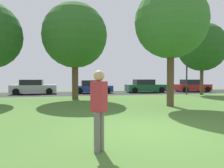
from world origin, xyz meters
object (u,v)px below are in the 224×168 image
object	(u,v)px
maple_tree_near	(171,22)
person_thrower	(99,106)
oak_tree_left	(75,36)
oak_tree_center	(202,47)
parked_car_red	(192,86)
parked_car_silver	(34,88)
parked_car_green	(145,87)
parked_car_blue	(92,87)
street_lamp_post	(187,72)

from	to	relation	value
maple_tree_near	person_thrower	size ratio (longest dim) A/B	3.85
oak_tree_left	oak_tree_center	size ratio (longest dim) A/B	1.06
maple_tree_near	oak_tree_center	size ratio (longest dim) A/B	1.00
oak_tree_left	parked_car_red	bearing A→B (deg)	22.63
person_thrower	parked_car_red	distance (m)	22.62
oak_tree_left	oak_tree_center	xyz separation A→B (m)	(12.38, 1.60, -0.23)
maple_tree_near	parked_car_red	distance (m)	14.93
maple_tree_near	person_thrower	xyz separation A→B (m)	(-5.25, -6.43, -3.85)
maple_tree_near	oak_tree_left	distance (m)	7.41
parked_car_silver	parked_car_green	bearing A→B (deg)	-0.97
oak_tree_left	person_thrower	size ratio (longest dim) A/B	4.08
parked_car_blue	maple_tree_near	bearing A→B (deg)	-74.61
oak_tree_left	street_lamp_post	distance (m)	11.56
oak_tree_left	street_lamp_post	size ratio (longest dim) A/B	1.65
parked_car_blue	street_lamp_post	bearing A→B (deg)	-24.64
parked_car_silver	street_lamp_post	world-z (taller)	street_lamp_post
parked_car_silver	parked_car_red	size ratio (longest dim) A/B	1.05
oak_tree_center	person_thrower	bearing A→B (deg)	-133.04
person_thrower	parked_car_red	world-z (taller)	person_thrower
parked_car_green	street_lamp_post	distance (m)	5.01
parked_car_silver	parked_car_green	size ratio (longest dim) A/B	0.98
maple_tree_near	oak_tree_center	distance (m)	9.86
oak_tree_center	parked_car_silver	bearing A→B (deg)	164.57
parked_car_silver	maple_tree_near	bearing A→B (deg)	-50.89
person_thrower	parked_car_silver	bearing A→B (deg)	-33.34
parked_car_green	street_lamp_post	bearing A→B (deg)	-52.83
parked_car_blue	parked_car_green	distance (m)	6.07
maple_tree_near	parked_car_silver	bearing A→B (deg)	129.11
street_lamp_post	parked_car_blue	bearing A→B (deg)	155.36
maple_tree_near	street_lamp_post	distance (m)	9.70
oak_tree_left	parked_car_red	distance (m)	16.01
parked_car_silver	street_lamp_post	xyz separation A→B (m)	(14.99, -3.99, 1.57)
parked_car_silver	parked_car_blue	bearing A→B (deg)	1.01
parked_car_red	oak_tree_left	bearing A→B (deg)	-157.37
street_lamp_post	person_thrower	bearing A→B (deg)	-128.75
maple_tree_near	parked_car_blue	distance (m)	12.59
parked_car_silver	parked_car_green	world-z (taller)	parked_car_green
person_thrower	parked_car_red	bearing A→B (deg)	-84.87
parked_car_blue	parked_car_green	xyz separation A→B (m)	(6.06, -0.31, 0.04)
person_thrower	parked_car_red	xyz separation A→B (m)	(14.24, 17.58, -0.35)
parked_car_green	parked_car_red	distance (m)	6.07
parked_car_green	oak_tree_center	bearing A→B (deg)	-45.66
parked_car_red	street_lamp_post	bearing A→B (deg)	-129.86
oak_tree_left	parked_car_silver	bearing A→B (deg)	122.80
parked_car_red	person_thrower	bearing A→B (deg)	-129.00
maple_tree_near	parked_car_blue	xyz separation A→B (m)	(-3.15, 11.43, -4.24)
oak_tree_left	parked_car_blue	world-z (taller)	oak_tree_left
parked_car_silver	street_lamp_post	bearing A→B (deg)	-14.91
parked_car_silver	parked_car_blue	distance (m)	6.06
oak_tree_center	parked_car_blue	distance (m)	11.95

